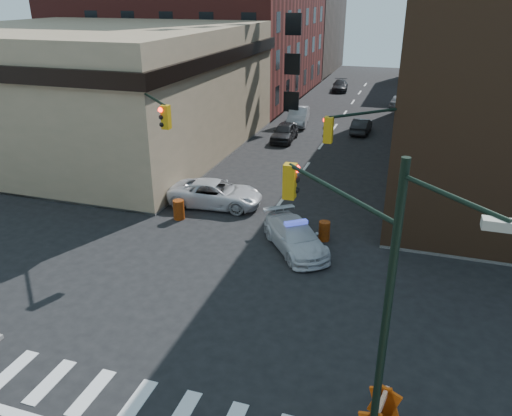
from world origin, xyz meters
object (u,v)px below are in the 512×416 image
Objects in this scene: police_car at (295,236)px; parked_car_enear at (361,126)px; parked_car_wnear at (285,132)px; pedestrian_a at (144,180)px; parked_car_wfar at (298,116)px; barricade_nw_a at (145,192)px; barrel_bank at (179,210)px; pedestrian_b at (94,172)px; barrel_road at (324,231)px; barricade_se_a at (380,416)px; pickup at (216,193)px.

police_car is 22.56m from parked_car_enear.
police_car is at bearing -75.08° from parked_car_wnear.
pedestrian_a is (-10.28, 4.04, 0.27)m from police_car.
barricade_nw_a is (-4.05, -20.90, -0.13)m from parked_car_wfar.
barrel_bank is 0.78× the size of barricade_nw_a.
pedestrian_a is at bearing -110.92° from parked_car_wfar.
barricade_nw_a is at bearing -33.27° from pedestrian_a.
pedestrian_b is 15.01m from barrel_road.
pedestrian_a reaches higher than barrel_bank.
parked_car_wfar is 20.37m from pedestrian_a.
barricade_se_a is 19.24m from barricade_nw_a.
police_car is 10.91m from barricade_se_a.
pickup reaches higher than parked_car_wnear.
parked_car_enear is at bearing 52.59° from police_car.
barrel_road is at bearing -28.96° from pedestrian_b.
police_car is 4.41× the size of barrel_bank.
barricade_se_a is at bearing -55.92° from pedestrian_b.
pedestrian_b is at bearing 83.69° from pickup.
pickup is at bearing 75.50° from parked_car_enear.
parked_car_wnear is 1.10× the size of parked_car_enear.
pedestrian_b reaches higher than parked_car_wfar.
parked_car_wnear is 16.79m from barrel_bank.
barrel_road is (6.70, -22.46, -0.30)m from parked_car_wfar.
pickup is at bearing -20.41° from pedestrian_b.
parked_car_enear is 3.94× the size of barrel_road.
parked_car_enear is at bearing 48.23° from barricade_nw_a.
parked_car_wfar is 35.23m from barricade_se_a.
parked_car_wfar is 3.54× the size of barricade_nw_a.
barricade_nw_a is (-10.75, 1.56, 0.17)m from barrel_road.
barrel_road is at bearing 12.60° from pedestrian_a.
barrel_bank is at bearing -38.98° from pedestrian_b.
pedestrian_a is at bearing 166.99° from barrel_road.
pickup is at bearing -97.57° from parked_car_wfar.
barricade_se_a is (18.41, -13.79, -0.44)m from pedestrian_b.
pickup is 17.08m from barricade_se_a.
police_car is 10.08m from barricade_nw_a.
parked_car_wfar reaches higher than barrel_bank.
barricade_nw_a reaches higher than barrel_road.
barricade_se_a is at bearing -17.05° from pedestrian_a.
pickup is 8.09m from pedestrian_b.
pedestrian_a is 4.36m from barrel_bank.
pedestrian_b reaches higher than parked_car_enear.
barrel_road is (6.70, -2.38, -0.25)m from pickup.
pedestrian_a is (-4.70, -19.82, 0.16)m from parked_car_wfar.
pedestrian_a is 1.64× the size of barrel_road.
parked_car_wfar is at bearing 106.60° from barrel_road.
barrel_road is (1.11, 1.40, -0.19)m from police_car.
parked_car_wfar is at bearing 90.53° from parked_car_wnear.
police_car reaches higher than parked_car_enear.
pickup is 20.07m from parked_car_wfar.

